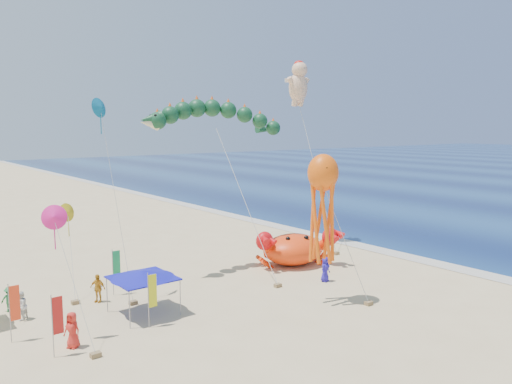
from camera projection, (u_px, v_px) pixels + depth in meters
ground at (293, 278)px, 37.74m from camera, size 320.00×320.00×0.00m
foam_strip at (391, 253)px, 45.15m from camera, size 320.00×320.00×0.00m
crab_inflatable at (294, 248)px, 41.26m from camera, size 7.12×6.04×3.12m
dragon_kite at (214, 121)px, 38.64m from camera, size 11.89×8.35×13.06m
cherub_kite at (299, 83)px, 47.22m from camera, size 1.94×6.66×17.55m
octopus_kite at (323, 200)px, 31.46m from camera, size 3.36×3.31×9.65m
canopy_blue at (143, 275)px, 30.14m from camera, size 3.85×3.85×2.71m
feather_flags at (88, 293)px, 28.17m from camera, size 7.78×7.03×3.20m
beachgoers at (117, 297)px, 30.87m from camera, size 20.78×8.78×1.90m
small_kites at (79, 191)px, 30.54m from camera, size 6.11×11.88×13.23m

